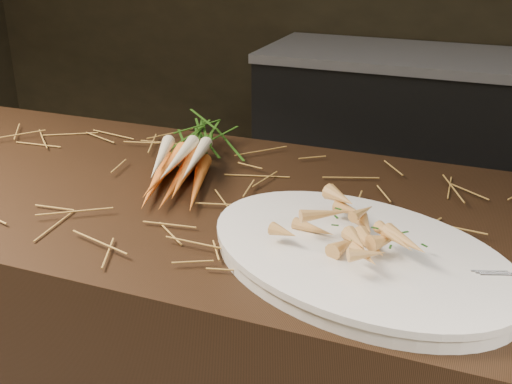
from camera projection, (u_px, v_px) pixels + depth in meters
back_counter at (461, 150)px, 2.89m from camera, size 1.82×0.62×0.84m
straw_bedding at (229, 195)px, 1.20m from camera, size 1.40×0.60×0.02m
root_veg_bunch at (191, 148)px, 1.34m from camera, size 0.26×0.48×0.09m
serving_platter at (357, 259)px, 0.97m from camera, size 0.59×0.51×0.03m
roasted_veg_heap at (359, 235)px, 0.95m from camera, size 0.30×0.26×0.06m
serving_fork at (459, 302)px, 0.83m from camera, size 0.18×0.08×0.00m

